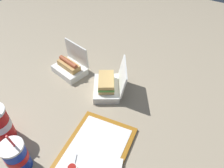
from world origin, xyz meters
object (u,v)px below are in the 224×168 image
(clamshell_sandwich_center, at_px, (108,85))
(plastic_fork, at_px, (72,167))
(soda_cup_center, at_px, (17,156))
(clamshell_hotdog_right, at_px, (70,67))
(food_tray, at_px, (94,153))

(clamshell_sandwich_center, bearing_deg, plastic_fork, -164.53)
(plastic_fork, xyz_separation_m, soda_cup_center, (-0.10, 0.18, 0.06))
(plastic_fork, relative_size, clamshell_hotdog_right, 0.53)
(clamshell_sandwich_center, bearing_deg, clamshell_hotdog_right, 86.86)
(food_tray, relative_size, soda_cup_center, 1.95)
(plastic_fork, distance_m, clamshell_sandwich_center, 0.46)
(food_tray, height_order, plastic_fork, plastic_fork)
(food_tray, bearing_deg, plastic_fork, 161.79)
(plastic_fork, height_order, clamshell_sandwich_center, clamshell_sandwich_center)
(food_tray, bearing_deg, clamshell_sandwich_center, 24.27)
(soda_cup_center, bearing_deg, clamshell_hotdog_right, 21.38)
(food_tray, xyz_separation_m, soda_cup_center, (-0.20, 0.21, 0.07))
(food_tray, xyz_separation_m, clamshell_hotdog_right, (0.36, 0.43, 0.03))
(plastic_fork, height_order, clamshell_hotdog_right, clamshell_hotdog_right)
(plastic_fork, relative_size, soda_cup_center, 0.53)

